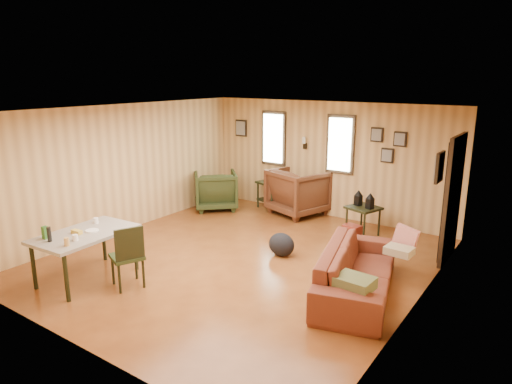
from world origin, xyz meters
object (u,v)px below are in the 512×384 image
(recliner_green, at_px, (216,188))
(dining_table, at_px, (84,237))
(sofa, at_px, (358,263))
(recliner_brown, at_px, (299,190))
(side_table, at_px, (364,205))
(end_table, at_px, (272,190))

(recliner_green, xyz_separation_m, dining_table, (0.80, -3.91, 0.19))
(sofa, bearing_deg, recliner_brown, 27.16)
(sofa, height_order, dining_table, dining_table)
(sofa, relative_size, side_table, 2.66)
(sofa, distance_m, dining_table, 3.88)
(end_table, bearing_deg, recliner_brown, -4.40)
(dining_table, bearing_deg, recliner_green, 98.41)
(sofa, xyz_separation_m, end_table, (-3.19, 2.82, -0.02))
(sofa, bearing_deg, recliner_green, 48.99)
(end_table, bearing_deg, recliner_green, -143.74)
(recliner_brown, bearing_deg, sofa, 150.38)
(recliner_brown, xyz_separation_m, dining_table, (-0.93, -4.60, 0.11))
(end_table, distance_m, dining_table, 4.66)
(recliner_green, distance_m, dining_table, 3.99)
(end_table, xyz_separation_m, dining_table, (-0.22, -4.65, 0.24))
(recliner_brown, height_order, end_table, recliner_brown)
(recliner_brown, relative_size, dining_table, 0.75)
(recliner_brown, bearing_deg, recliner_green, 40.26)
(recliner_green, relative_size, end_table, 1.25)
(recliner_brown, bearing_deg, end_table, 14.00)
(side_table, bearing_deg, recliner_brown, 163.73)
(dining_table, bearing_deg, recliner_brown, 75.48)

